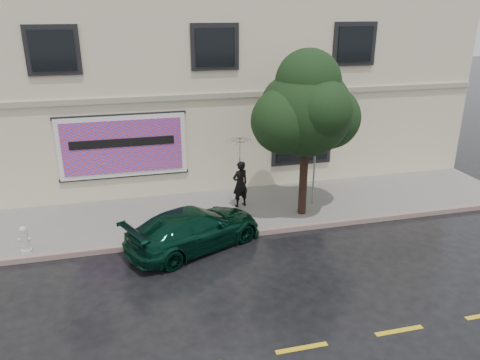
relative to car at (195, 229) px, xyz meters
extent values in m
plane|color=black|center=(1.42, -1.20, -0.58)|extent=(90.00, 90.00, 0.00)
cube|color=gray|center=(1.42, 2.05, -0.51)|extent=(20.00, 3.50, 0.15)
cube|color=slate|center=(1.42, 0.30, -0.51)|extent=(20.00, 0.18, 0.16)
cube|color=gold|center=(1.42, -4.70, -0.58)|extent=(19.00, 0.12, 0.01)
cube|color=beige|center=(1.42, 7.80, 2.92)|extent=(20.00, 8.00, 7.00)
cube|color=#9E9984|center=(1.42, 3.76, 3.02)|extent=(20.00, 0.12, 0.18)
cube|color=black|center=(4.62, 3.76, 1.37)|extent=(2.30, 0.10, 2.10)
cube|color=black|center=(4.62, 3.70, 1.37)|extent=(2.00, 0.05, 1.80)
cube|color=black|center=(-3.58, 3.70, 4.62)|extent=(1.30, 0.05, 1.20)
cube|color=black|center=(1.42, 3.70, 4.62)|extent=(1.30, 0.05, 1.20)
cube|color=black|center=(6.42, 3.70, 4.62)|extent=(1.30, 0.05, 1.20)
cube|color=white|center=(-1.78, 3.73, 1.47)|extent=(4.20, 0.06, 2.10)
cube|color=#E84233|center=(-1.78, 3.69, 1.47)|extent=(3.90, 0.04, 1.80)
cube|color=black|center=(-1.78, 3.76, 0.42)|extent=(4.30, 0.10, 0.10)
cube|color=black|center=(-1.78, 3.76, 2.52)|extent=(4.30, 0.10, 0.10)
cube|color=black|center=(-1.78, 3.66, 1.62)|extent=(3.40, 0.02, 0.28)
imported|color=black|center=(0.00, 0.00, 0.00)|extent=(4.38, 3.29, 1.17)
imported|color=black|center=(1.88, 2.20, 0.35)|extent=(0.67, 0.54, 1.57)
imported|color=black|center=(1.88, 2.20, 1.50)|extent=(1.14, 1.14, 0.72)
cylinder|color=#321E16|center=(3.67, 1.16, 0.74)|extent=(0.25, 0.25, 2.35)
sphere|color=black|center=(3.67, 1.16, 2.90)|extent=(2.73, 2.73, 2.73)
cylinder|color=beige|center=(-4.56, 0.60, -0.39)|extent=(0.29, 0.29, 0.08)
cylinder|color=beige|center=(-4.56, 0.60, -0.09)|extent=(0.22, 0.22, 0.54)
sphere|color=beige|center=(-4.56, 0.60, 0.22)|extent=(0.22, 0.22, 0.22)
cylinder|color=beige|center=(-4.56, 0.60, -0.06)|extent=(0.31, 0.10, 0.10)
cylinder|color=#94989C|center=(4.30, 1.79, 0.94)|extent=(0.06, 0.06, 2.75)
cube|color=silver|center=(4.30, 1.79, 2.05)|extent=(0.34, 0.06, 0.44)
camera|label=1|loc=(-1.65, -11.79, 5.89)|focal=35.00mm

